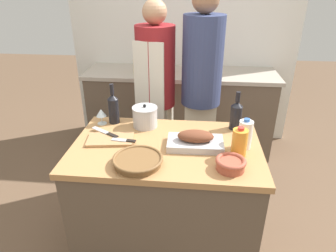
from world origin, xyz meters
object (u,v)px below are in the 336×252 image
Objects in this scene: mixing_bowl at (231,164)px; stand_mixer at (163,61)px; wine_glass_left at (101,113)px; knife_chef at (106,132)px; wicker_basket at (138,160)px; roasting_pan at (195,140)px; milk_jug at (245,134)px; stock_pot at (145,117)px; condiment_bottle_short at (205,68)px; cutting_board at (111,139)px; knife_paring at (125,140)px; wine_bottle_green at (113,108)px; condiment_bottle_tall at (136,66)px; wine_bottle_dark at (236,115)px; juice_jug at (239,143)px; person_cook_guest at (201,87)px; person_cook_aproned at (156,91)px.

stand_mixer is at bearing 108.79° from mixing_bowl.
knife_chef is (0.08, -0.17, -0.06)m from wine_glass_left.
wicker_basket is 1.34× the size of knife_chef.
roasting_pan is 1.78× the size of milk_jug.
mixing_bowl is 1.02m from wine_glass_left.
wicker_basket is (-0.33, -0.24, -0.02)m from roasting_pan.
stock_pot is 1.37× the size of condiment_bottle_short.
stock_pot is 1.04× the size of mixing_bowl.
knife_paring is (0.10, -0.02, 0.01)m from cutting_board.
mixing_bowl is at bearing -49.80° from roasting_pan.
wicker_basket is 0.91× the size of cutting_board.
knife_paring is at bearing -178.48° from milk_jug.
knife_paring is (-0.66, 0.23, -0.02)m from mixing_bowl.
wine_bottle_green reaches higher than wicker_basket.
wicker_basket is 1.70m from condiment_bottle_tall.
wicker_basket is 0.35m from cutting_board.
mixing_bowl is at bearing -18.65° from cutting_board.
wine_bottle_dark reaches higher than mixing_bowl.
wine_glass_left is at bearing -160.40° from wine_bottle_green.
wicker_basket is 0.50m from stock_pot.
stock_pot is at bearing -9.35° from wine_bottle_green.
wine_bottle_green is 1.36m from condiment_bottle_short.
roasting_pan is 1.83× the size of juice_jug.
condiment_bottle_tall is at bearing -178.59° from stand_mixer.
wine_glass_left is at bearing -122.52° from condiment_bottle_short.
wine_bottle_dark is (-0.03, 0.26, 0.02)m from milk_jug.
person_cook_guest is (0.40, -0.66, -0.05)m from stand_mixer.
wine_bottle_green reaches higher than knife_paring.
stock_pot is 1.29m from condiment_bottle_short.
stand_mixer is (0.24, 1.14, 0.07)m from wine_bottle_green.
wine_bottle_green is (-0.81, 0.53, 0.08)m from mixing_bowl.
milk_jug is at bearing -19.51° from stock_pot.
mixing_bowl is at bearing -19.59° from knife_paring.
juice_jug reaches higher than stock_pot.
condiment_bottle_short is (0.64, 1.45, 0.10)m from cutting_board.
wicker_basket is at bearing -103.25° from condiment_bottle_short.
stand_mixer is 0.30m from condiment_bottle_tall.
cutting_board is at bearing 132.00° from wicker_basket.
knife_chef and knife_paring have the same top height.
wine_bottle_green is at bearing 170.65° from stock_pot.
condiment_bottle_short is 0.07× the size of person_cook_guest.
milk_jug is 0.81m from person_cook_guest.
cutting_board is 0.09m from knife_chef.
condiment_bottle_tall reaches higher than knife_chef.
person_cook_aproned is at bearing 124.43° from juice_jug.
knife_chef is 1.37m from stand_mixer.
wine_bottle_green is at bearing 117.56° from wicker_basket.
wicker_basket is at bearing -143.48° from roasting_pan.
juice_jug reaches higher than knife_chef.
stock_pot is at bearing -177.81° from wine_bottle_dark.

